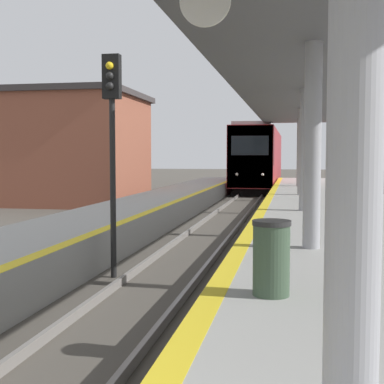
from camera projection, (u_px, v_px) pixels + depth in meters
train at (260, 158)px, 42.18m from camera, size 2.81×20.70×4.66m
signal_mid at (112, 123)px, 10.98m from camera, size 0.36×0.31×4.61m
station_canopy at (306, 89)px, 16.10m from camera, size 4.30×33.86×3.89m
trash_bin at (271, 258)px, 6.40m from camera, size 0.46×0.46×0.91m
station_building at (55, 148)px, 28.93m from camera, size 9.27×7.42×5.92m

